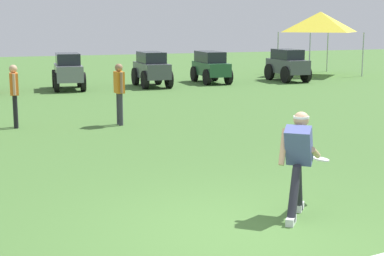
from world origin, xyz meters
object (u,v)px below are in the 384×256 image
Objects in this scene: teammate_near_sideline at (14,90)px; parked_car_slot_g at (287,64)px; parked_car_slot_f at (211,66)px; event_tent at (320,22)px; frisbee_thrower at (298,158)px; parked_car_slot_e at (152,68)px; teammate_midfield at (119,88)px; frisbee_in_flight at (321,159)px; parked_car_slot_d at (68,70)px.

teammate_near_sideline is 14.51m from parked_car_slot_g.
event_tent is (6.48, 1.57, 1.86)m from parked_car_slot_f.
parked_car_slot_f is (5.80, 16.70, -0.07)m from frisbee_thrower.
frisbee_thrower is at bearing -100.42° from parked_car_slot_e.
teammate_midfield reaches higher than parked_car_slot_f.
parked_car_slot_g is (8.60, 15.69, 0.12)m from frisbee_in_flight.
frisbee_in_flight is at bearing -86.38° from parked_car_slot_d.
event_tent reaches higher than teammate_near_sideline.
frisbee_thrower is 0.59× the size of parked_car_slot_g.
teammate_midfield is at bearing -112.45° from parked_car_slot_e.
frisbee_thrower is 22.09m from event_tent.
event_tent reaches higher than teammate_midfield.
parked_car_slot_d is at bearing 93.62° from frisbee_in_flight.
teammate_near_sideline is at bearing -127.34° from parked_car_slot_e.
parked_car_slot_e is at bearing 52.66° from teammate_near_sideline.
frisbee_thrower is 0.90× the size of teammate_midfield.
parked_car_slot_d is 1.00× the size of parked_car_slot_f.
parked_car_slot_e and parked_car_slot_g have the same top height.
parked_car_slot_g is at bearing -1.15° from parked_car_slot_d.
event_tent is at bearing 13.63° from parked_car_slot_f.
frisbee_thrower is 0.80m from frisbee_in_flight.
teammate_near_sideline reaches higher than parked_car_slot_d.
parked_car_slot_d and parked_car_slot_g have the same top height.
event_tent is at bearing 56.89° from frisbee_in_flight.
parked_car_slot_e is at bearing -168.98° from parked_car_slot_f.
parked_car_slot_f is at bearing 170.63° from parked_car_slot_g.
frisbee_thrower is at bearing -88.75° from parked_car_slot_d.
frisbee_in_flight is 0.20× the size of teammate_near_sideline.
frisbee_thrower is 0.58× the size of parked_car_slot_d.
teammate_midfield is at bearing 98.75° from frisbee_in_flight.
parked_car_slot_e is 6.28m from parked_car_slot_g.
teammate_midfield is at bearing -139.41° from parked_car_slot_g.
teammate_near_sideline is at bearing -136.43° from parked_car_slot_f.
teammate_midfield is (-1.13, 7.35, 0.31)m from frisbee_in_flight.
frisbee_thrower is at bearing -70.27° from teammate_near_sideline.
frisbee_in_flight is 0.20× the size of teammate_midfield.
teammate_near_sideline is at bearing 109.73° from frisbee_thrower.
parked_car_slot_f is (2.83, 0.55, -0.02)m from parked_car_slot_e.
teammate_midfield is 0.66× the size of parked_car_slot_e.
frisbee_thrower is at bearing -123.90° from event_tent.
parked_car_slot_e is 2.89m from parked_car_slot_f.
parked_car_slot_f is at bearing 43.57° from teammate_near_sideline.
parked_car_slot_d is 1.02× the size of parked_car_slot_e.
teammate_near_sideline is 0.64× the size of parked_car_slot_d.
event_tent is (11.63, 17.83, 1.96)m from frisbee_in_flight.
parked_car_slot_g reaches higher than parked_car_slot_f.
parked_car_slot_d is at bearing -176.50° from parked_car_slot_f.
parked_car_slot_f is (5.15, 16.26, 0.10)m from frisbee_in_flight.
parked_car_slot_d is (-0.36, 16.33, -0.05)m from frisbee_thrower.
event_tent is at bearing 8.76° from parked_car_slot_d.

